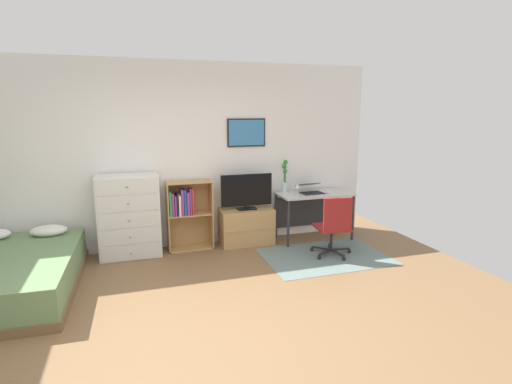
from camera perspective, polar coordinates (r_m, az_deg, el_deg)
ground_plane at (r=4.01m, az=-6.96°, el=-18.46°), size 7.20×7.20×0.00m
wall_back_with_posters at (r=5.92m, az=-11.73°, el=5.05°), size 6.12×0.09×2.70m
area_rug at (r=5.71m, az=9.87°, el=-9.05°), size 1.70×1.20×0.01m
bed at (r=5.27m, az=-32.39°, el=-10.06°), size 1.55×2.09×0.55m
dresser at (r=5.75m, az=-17.72°, el=-3.34°), size 0.82×0.46×1.15m
bookshelf at (r=5.86m, az=-9.96°, el=-2.55°), size 0.65×0.30×1.01m
tv_stand at (r=6.08m, az=-1.38°, el=-4.95°), size 0.80×0.41×0.55m
television at (r=5.92m, az=-1.35°, el=-0.00°), size 0.79×0.16×0.54m
desk at (r=6.37m, az=8.06°, el=-1.24°), size 1.15×0.57×0.74m
office_chair at (r=5.60m, az=11.14°, el=-4.65°), size 0.57×0.58×0.86m
laptop at (r=6.28m, az=7.75°, el=0.44°), size 0.36×0.39×0.15m
computer_mouse at (r=6.29m, az=10.18°, el=-0.01°), size 0.06×0.10×0.03m
bamboo_vase at (r=6.24m, az=4.13°, el=2.22°), size 0.09×0.10×0.51m
wine_glass at (r=6.06m, az=5.97°, el=0.81°), size 0.07×0.07×0.18m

